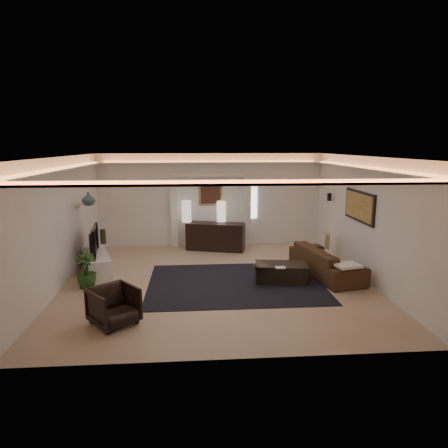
{
  "coord_description": "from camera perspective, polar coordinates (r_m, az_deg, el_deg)",
  "views": [
    {
      "loc": [
        -0.53,
        -8.9,
        3.16
      ],
      "look_at": [
        0.2,
        0.6,
        1.25
      ],
      "focal_mm": 31.78,
      "sensor_mm": 36.0,
      "label": 1
    }
  ],
  "objects": [
    {
      "name": "floor",
      "position": [
        9.46,
        -0.94,
        -8.18
      ],
      "size": [
        7.0,
        7.0,
        0.0
      ],
      "primitive_type": "plane",
      "color": "#BBA58E",
      "rests_on": "ground"
    },
    {
      "name": "daylight_slit",
      "position": [
        12.66,
        4.2,
        3.08
      ],
      "size": [
        0.25,
        0.03,
        1.0
      ],
      "primitive_type": "cube",
      "color": "white",
      "rests_on": "wall_back"
    },
    {
      "name": "area_rug",
      "position": [
        9.31,
        1.63,
        -8.49
      ],
      "size": [
        4.0,
        3.0,
        0.01
      ],
      "primitive_type": "cube",
      "color": "black",
      "rests_on": "ground"
    },
    {
      "name": "art_panel_frame",
      "position": [
        10.14,
        18.9,
        2.44
      ],
      "size": [
        0.04,
        1.64,
        0.74
      ],
      "primitive_type": "cube",
      "color": "black",
      "rests_on": "wall_right"
    },
    {
      "name": "ginger_jar",
      "position": [
        10.45,
        -18.91,
        3.46
      ],
      "size": [
        0.41,
        0.41,
        0.34
      ],
      "primitive_type": "imported",
      "rotation": [
        0.0,
        0.0,
        -0.34
      ],
      "color": "slate",
      "rests_on": "wall_niche"
    },
    {
      "name": "coffee_table",
      "position": [
        9.47,
        8.21,
        -6.98
      ],
      "size": [
        1.27,
        0.81,
        0.45
      ],
      "primitive_type": "cube",
      "rotation": [
        0.0,
        0.0,
        -0.13
      ],
      "color": "black",
      "rests_on": "ground"
    },
    {
      "name": "media_ledge",
      "position": [
        10.99,
        -18.08,
        -4.74
      ],
      "size": [
        1.31,
        2.45,
        0.45
      ],
      "primitive_type": "cube",
      "rotation": [
        0.0,
        0.0,
        0.32
      ],
      "color": "silver",
      "rests_on": "ground"
    },
    {
      "name": "figurine",
      "position": [
        11.53,
        -17.02,
        -1.8
      ],
      "size": [
        0.18,
        0.18,
        0.41
      ],
      "primitive_type": "cylinder",
      "rotation": [
        0.0,
        0.0,
        0.19
      ],
      "color": "#372B1D",
      "rests_on": "media_ledge"
    },
    {
      "name": "art_panel_gold",
      "position": [
        10.13,
        18.77,
        2.44
      ],
      "size": [
        0.02,
        1.5,
        0.62
      ],
      "primitive_type": "cube",
      "color": "tan",
      "rests_on": "wall_right"
    },
    {
      "name": "wall_left",
      "position": [
        9.54,
        -22.45,
        0.14
      ],
      "size": [
        0.0,
        7.0,
        7.0
      ],
      "primitive_type": "plane",
      "rotation": [
        1.57,
        0.0,
        1.57
      ],
      "color": "white",
      "rests_on": "ground"
    },
    {
      "name": "throw_blanket",
      "position": [
        9.19,
        17.31,
        -5.71
      ],
      "size": [
        0.61,
        0.54,
        0.06
      ],
      "primitive_type": "cube",
      "rotation": [
        0.0,
        0.0,
        0.23
      ],
      "color": "silver",
      "rests_on": "sofa"
    },
    {
      "name": "magazine",
      "position": [
        9.08,
        8.11,
        -6.32
      ],
      "size": [
        0.22,
        0.16,
        0.03
      ],
      "primitive_type": "cube",
      "rotation": [
        0.0,
        0.0,
        -0.0
      ],
      "color": "silver",
      "rests_on": "coffee_table"
    },
    {
      "name": "bowl",
      "position": [
        8.98,
        5.29,
        -6.26
      ],
      "size": [
        0.43,
        0.43,
        0.09
      ],
      "primitive_type": "imported",
      "rotation": [
        0.0,
        0.0,
        -0.29
      ],
      "color": "#3E2D1F",
      "rests_on": "coffee_table"
    },
    {
      "name": "wall_back",
      "position": [
        12.53,
        -1.94,
        3.48
      ],
      "size": [
        7.0,
        0.0,
        7.0
      ],
      "primitive_type": "plane",
      "rotation": [
        1.57,
        0.0,
        0.0
      ],
      "color": "white",
      "rests_on": "ground"
    },
    {
      "name": "armchair",
      "position": [
        7.46,
        -15.57,
        -11.27
      ],
      "size": [
        1.05,
        1.05,
        0.69
      ],
      "primitive_type": "imported",
      "rotation": [
        0.0,
        0.0,
        0.69
      ],
      "color": "#322D23",
      "rests_on": "ground"
    },
    {
      "name": "cove_soffit",
      "position": [
        8.94,
        -0.99,
        7.86
      ],
      "size": [
        7.0,
        7.0,
        0.04
      ],
      "primitive_type": "cube",
      "color": "silver",
      "rests_on": "ceiling"
    },
    {
      "name": "wall_sconce",
      "position": [
        11.87,
        14.91,
        3.78
      ],
      "size": [
        0.12,
        0.12,
        0.22
      ],
      "primitive_type": "cylinder",
      "color": "black",
      "rests_on": "wall_right"
    },
    {
      "name": "throw_pillow",
      "position": [
        11.37,
        14.63,
        -2.32
      ],
      "size": [
        0.24,
        0.42,
        0.4
      ],
      "primitive_type": "cube",
      "rotation": [
        0.0,
        0.0,
        -0.31
      ],
      "color": "tan",
      "rests_on": "sofa"
    },
    {
      "name": "pilaster_right",
      "position": [
        12.59,
        3.33,
        1.89
      ],
      "size": [
        0.22,
        0.2,
        2.2
      ],
      "primitive_type": "cube",
      "color": "silver",
      "rests_on": "ground"
    },
    {
      "name": "painting_canvas",
      "position": [
        12.45,
        -1.93,
        4.36
      ],
      "size": [
        0.62,
        0.02,
        0.62
      ],
      "primitive_type": "cube",
      "color": "#4C2D1E",
      "rests_on": "wall_back"
    },
    {
      "name": "wall_right",
      "position": [
        9.92,
        19.65,
        0.74
      ],
      "size": [
        0.0,
        7.0,
        7.0
      ],
      "primitive_type": "plane",
      "rotation": [
        1.57,
        0.0,
        -1.57
      ],
      "color": "white",
      "rests_on": "ground"
    },
    {
      "name": "sofa",
      "position": [
        10.1,
        14.46,
        -5.24
      ],
      "size": [
        2.47,
        1.34,
        0.68
      ],
      "primitive_type": "imported",
      "rotation": [
        0.0,
        0.0,
        1.76
      ],
      "color": "#3A2914",
      "rests_on": "ground"
    },
    {
      "name": "pilaster_left",
      "position": [
        12.49,
        -7.19,
        1.75
      ],
      "size": [
        0.22,
        0.2,
        2.2
      ],
      "primitive_type": "cube",
      "color": "silver",
      "rests_on": "ground"
    },
    {
      "name": "wall_front",
      "position": [
        5.69,
        1.18,
        -6.15
      ],
      "size": [
        7.0,
        0.0,
        7.0
      ],
      "primitive_type": "plane",
      "rotation": [
        -1.57,
        0.0,
        0.0
      ],
      "color": "white",
      "rests_on": "ground"
    },
    {
      "name": "plant",
      "position": [
        9.44,
        -19.19,
        -6.34
      ],
      "size": [
        0.61,
        0.61,
        0.79
      ],
      "primitive_type": "imported",
      "rotation": [
        0.0,
        0.0,
        0.56
      ],
      "color": "#214018",
      "rests_on": "ground"
    },
    {
      "name": "alcove_header",
      "position": [
        12.35,
        -1.94,
        7.1
      ],
      "size": [
        2.52,
        0.2,
        0.12
      ],
      "primitive_type": "cube",
      "color": "silver",
      "rests_on": "wall_back"
    },
    {
      "name": "console",
      "position": [
        12.06,
        -1.23,
        -1.9
      ],
      "size": [
        1.83,
        0.99,
        0.87
      ],
      "primitive_type": "cube",
      "rotation": [
        0.0,
        0.0,
        -0.27
      ],
      "color": "black",
      "rests_on": "ground"
    },
    {
      "name": "lamp_left",
      "position": [
        12.18,
        -5.42,
        1.49
      ],
      "size": [
        0.38,
        0.38,
        0.65
      ],
      "primitive_type": "cylinder",
      "rotation": [
        0.0,
        0.0,
        -0.4
      ],
      "color": "beige",
      "rests_on": "console"
    },
    {
      "name": "ceiling",
      "position": [
        8.92,
        -1.0,
        9.66
      ],
      "size": [
        7.0,
        7.0,
        0.0
      ],
      "primitive_type": "plane",
      "rotation": [
        3.14,
        0.0,
        0.0
      ],
      "color": "white",
      "rests_on": "ground"
    },
    {
      "name": "lamp_right",
      "position": [
        12.2,
        -0.38,
        1.56
      ],
      "size": [
        0.37,
        0.37,
        0.62
      ],
      "primitive_type": "cylinder",
      "rotation": [
        0.0,
        0.0,
        -0.44
      ],
      "color": "beige",
      "rests_on": "console"
    },
    {
      "name": "wall_niche",
      "position": [
        10.81,
        -19.98,
        2.62
      ],
      "size": [
        0.1,
        0.55,
        0.04
      ],
      "primitive_type": "cube",
      "color": "silver",
      "rests_on": "wall_left"
    },
    {
      "name": "tv",
      "position": [
        10.54,
        -18.68,
        -2.23
      ],
      "size": [
        1.22,
        0.36,
        0.7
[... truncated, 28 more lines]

